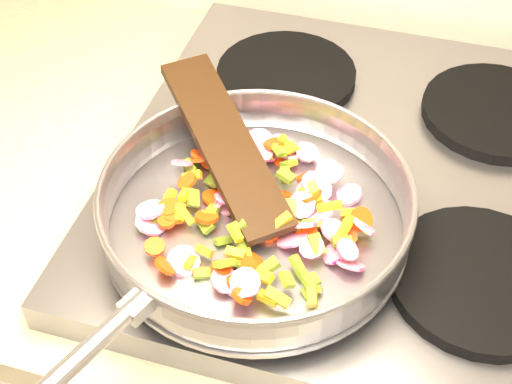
# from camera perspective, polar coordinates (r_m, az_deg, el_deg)

# --- Properties ---
(cooktop) EXTENTS (0.60, 0.60, 0.04)m
(cooktop) POSITION_cam_1_polar(r_m,az_deg,el_deg) (0.88, 8.87, 1.04)
(cooktop) COLOR #939399
(cooktop) RESTS_ON counter_top
(grate_fl) EXTENTS (0.19, 0.19, 0.02)m
(grate_fl) POSITION_cam_1_polar(r_m,az_deg,el_deg) (0.79, -2.78, -2.35)
(grate_fl) COLOR black
(grate_fl) RESTS_ON cooktop
(grate_fr) EXTENTS (0.19, 0.19, 0.02)m
(grate_fr) POSITION_cam_1_polar(r_m,az_deg,el_deg) (0.77, 17.53, -6.66)
(grate_fr) COLOR black
(grate_fr) RESTS_ON cooktop
(grate_bl) EXTENTS (0.19, 0.19, 0.02)m
(grate_bl) POSITION_cam_1_polar(r_m,az_deg,el_deg) (0.99, 2.43, 9.37)
(grate_bl) COLOR black
(grate_bl) RESTS_ON cooktop
(grate_br) EXTENTS (0.19, 0.19, 0.02)m
(grate_br) POSITION_cam_1_polar(r_m,az_deg,el_deg) (0.97, 18.68, 6.10)
(grate_br) COLOR black
(grate_br) RESTS_ON cooktop
(saute_pan) EXTENTS (0.37, 0.52, 0.06)m
(saute_pan) POSITION_cam_1_polar(r_m,az_deg,el_deg) (0.74, -0.10, -1.20)
(saute_pan) COLOR #9E9EA5
(saute_pan) RESTS_ON grate_fl
(vegetable_heap) EXTENTS (0.26, 0.26, 0.05)m
(vegetable_heap) POSITION_cam_1_polar(r_m,az_deg,el_deg) (0.76, 0.40, -1.17)
(vegetable_heap) COLOR gold
(vegetable_heap) RESTS_ON saute_pan
(wooden_spatula) EXTENTS (0.21, 0.23, 0.06)m
(wooden_spatula) POSITION_cam_1_polar(r_m,az_deg,el_deg) (0.79, -2.50, 3.97)
(wooden_spatula) COLOR black
(wooden_spatula) RESTS_ON saute_pan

